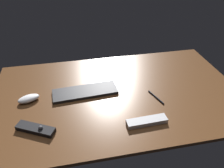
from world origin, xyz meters
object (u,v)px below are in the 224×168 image
Objects in this scene: media_remote at (36,129)px; pen at (156,97)px; tv_remote at (147,121)px; computer_mouse at (29,99)px; keyboard at (85,92)px.

media_remote reaches higher than pen.
media_remote is at bearing -97.55° from pen.
media_remote is at bearing 172.05° from tv_remote.
computer_mouse reaches higher than tv_remote.
media_remote is (-25.20, -24.16, 0.31)cm from keyboard.
keyboard is 2.78× the size of pen.
tv_remote is 20.79cm from pen.
media_remote reaches higher than keyboard.
media_remote is 1.43× the size of pen.
keyboard is at bearing 130.02° from tv_remote.
pen is (37.90, -12.16, -0.42)cm from keyboard.
computer_mouse is 0.61× the size of media_remote.
computer_mouse is 63.92cm from tv_remote.
pen is at bearing 38.25° from media_remote.
pen is (63.10, 12.00, -0.73)cm from media_remote.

